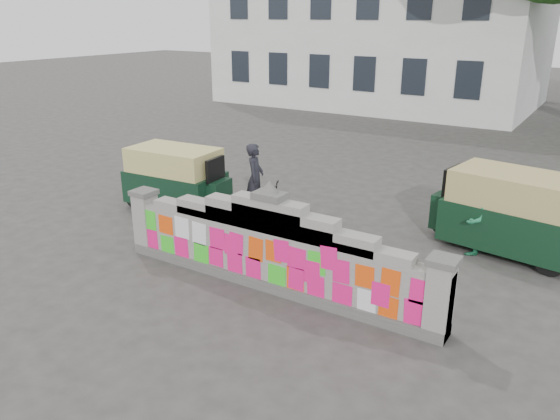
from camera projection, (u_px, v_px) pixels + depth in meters
The scene contains 8 objects.
ground at pixel (270, 287), 9.84m from camera, with size 100.00×100.00×0.00m, color #383533.
parapet_wall at pixel (270, 249), 9.59m from camera, with size 6.48×0.44×2.01m.
building at pixel (384, 26), 29.50m from camera, with size 16.00×10.00×8.90m.
cyclist_bike at pixel (256, 202), 12.84m from camera, with size 0.64×1.83×0.96m, color black.
cyclist_rider at pixel (255, 188), 12.73m from camera, with size 0.59×0.39×1.63m, color black.
pedestrian at pixel (474, 220), 11.04m from camera, with size 0.71×0.55×1.46m, color #258858.
rickshaw_left at pixel (177, 177), 13.63m from camera, with size 2.83×1.45×1.54m.
rickshaw_right at pixel (510, 211), 11.08m from camera, with size 3.13×1.81×1.68m.
Camera 1 is at (4.84, -7.34, 4.65)m, focal length 35.00 mm.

